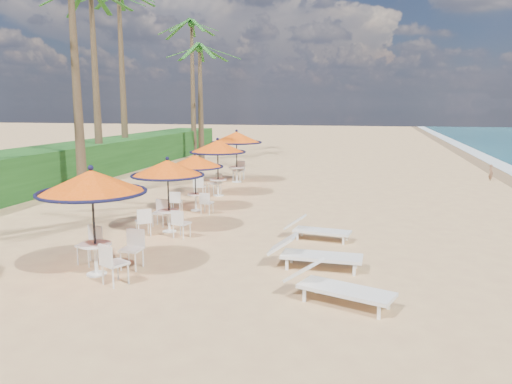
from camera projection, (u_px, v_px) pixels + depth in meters
ground at (302, 292)px, 10.34m from camera, size 160.00×160.00×0.00m
scrub_hedge at (52, 166)px, 23.73m from camera, size 3.00×40.00×1.80m
station_0 at (95, 195)px, 11.07m from camera, size 2.41×2.41×2.52m
station_1 at (167, 177)px, 14.86m from camera, size 2.20×2.20×2.30m
station_2 at (195, 167)px, 17.84m from camera, size 2.04×2.04×2.13m
station_3 at (216, 152)px, 20.77m from camera, size 2.35×2.35×2.46m
station_4 at (237, 142)px, 24.49m from camera, size 2.50×2.50×2.61m
lounger_near at (335, 285)px, 9.69m from camera, size 2.24×1.36×0.77m
lounger_mid at (312, 253)px, 11.74m from camera, size 2.21×0.75×0.79m
lounger_far at (315, 229)px, 14.24m from camera, size 1.93×0.84×0.67m
palm_4 at (91, 3)px, 24.73m from camera, size 5.00×5.00×9.61m
palm_5 at (119, 2)px, 29.14m from camera, size 5.00×5.00×10.63m
palm_6 at (200, 55)px, 33.66m from camera, size 5.00×5.00×7.79m
palm_7 at (192, 32)px, 36.98m from camera, size 5.00×5.00×9.96m
person at (491, 172)px, 25.17m from camera, size 0.28×0.36×0.88m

